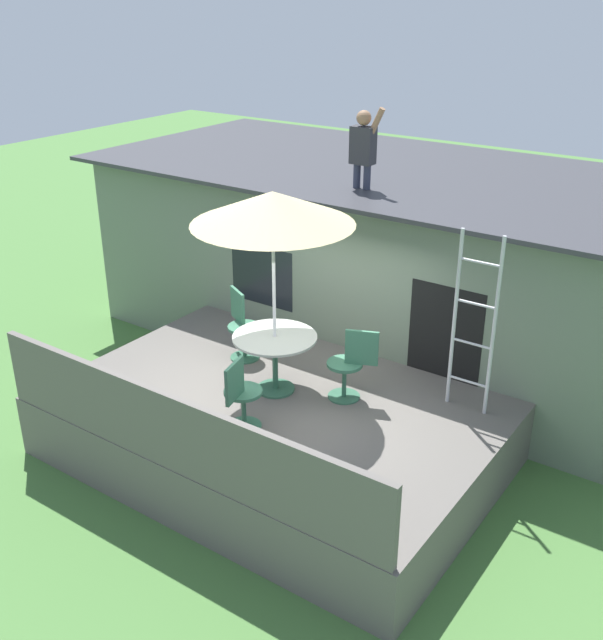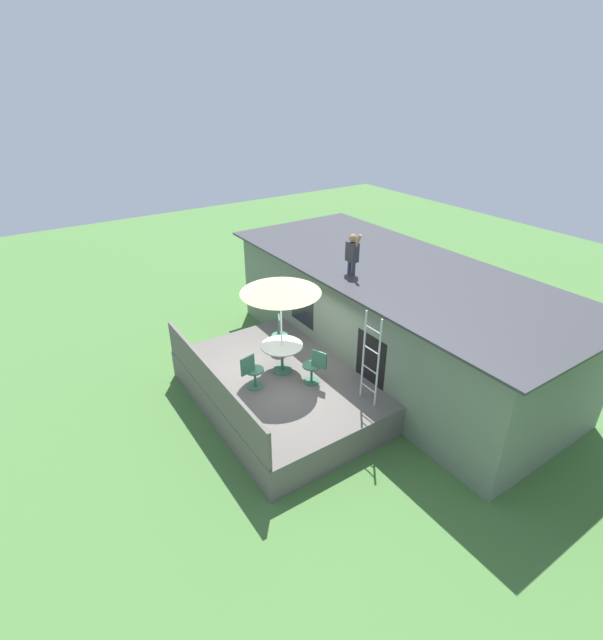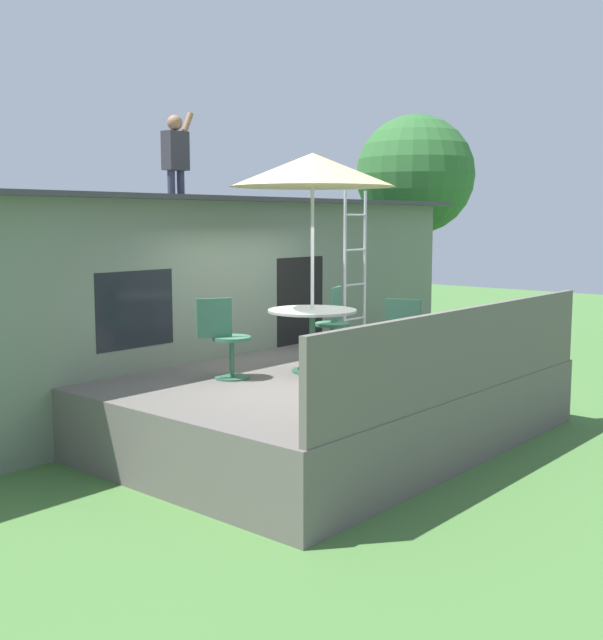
{
  "view_description": "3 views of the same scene",
  "coord_description": "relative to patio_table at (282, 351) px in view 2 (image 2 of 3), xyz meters",
  "views": [
    {
      "loc": [
        4.82,
        -6.46,
        5.48
      ],
      "look_at": [
        -0.01,
        0.44,
        1.66
      ],
      "focal_mm": 42.03,
      "sensor_mm": 36.0,
      "label": 1
    },
    {
      "loc": [
        8.29,
        -4.97,
        7.35
      ],
      "look_at": [
        -0.16,
        0.66,
        2.06
      ],
      "focal_mm": 26.1,
      "sensor_mm": 36.0,
      "label": 2
    },
    {
      "loc": [
        -7.13,
        -5.76,
        2.6
      ],
      "look_at": [
        0.46,
        0.77,
        1.3
      ],
      "focal_mm": 44.11,
      "sensor_mm": 36.0,
      "label": 3
    }
  ],
  "objects": [
    {
      "name": "house",
      "position": [
        0.15,
        3.52,
        0.06
      ],
      "size": [
        10.5,
        4.5,
        2.88
      ],
      "color": "slate",
      "rests_on": "ground"
    },
    {
      "name": "step_ladder",
      "position": [
        2.13,
        0.98,
        0.51
      ],
      "size": [
        0.52,
        0.04,
        2.2
      ],
      "color": "silver",
      "rests_on": "deck"
    },
    {
      "name": "ground_plane",
      "position": [
        0.15,
        -0.08,
        -1.39
      ],
      "size": [
        40.0,
        40.0,
        0.0
      ],
      "primitive_type": "plane",
      "color": "#477538"
    },
    {
      "name": "person_figure",
      "position": [
        -0.13,
        2.21,
        2.11
      ],
      "size": [
        0.47,
        0.2,
        1.11
      ],
      "color": "#33384C",
      "rests_on": "house"
    },
    {
      "name": "deck_railing",
      "position": [
        0.15,
        -1.96,
        -0.14
      ],
      "size": [
        5.21,
        0.08,
        0.9
      ],
      "primitive_type": "cube",
      "color": "#605B56",
      "rests_on": "deck"
    },
    {
      "name": "patio_umbrella",
      "position": [
        0.0,
        -0.0,
        1.76
      ],
      "size": [
        1.9,
        1.9,
        2.54
      ],
      "color": "silver",
      "rests_on": "deck"
    },
    {
      "name": "patio_table",
      "position": [
        0.0,
        0.0,
        0.0
      ],
      "size": [
        1.04,
        1.04,
        0.74
      ],
      "color": "#33664C",
      "rests_on": "deck"
    },
    {
      "name": "patio_chair_near",
      "position": [
        0.23,
        -0.96,
        -0.13
      ],
      "size": [
        0.44,
        0.61,
        0.92
      ],
      "rotation": [
        0.0,
        0.0,
        1.81
      ],
      "color": "#33664C",
      "rests_on": "deck"
    },
    {
      "name": "patio_chair_left",
      "position": [
        -0.93,
        0.49,
        -0.13
      ],
      "size": [
        0.58,
        0.44,
        0.92
      ],
      "rotation": [
        0.0,
        0.0,
        -0.49
      ],
      "color": "#33664C",
      "rests_on": "deck"
    },
    {
      "name": "patio_chair_right",
      "position": [
        0.87,
        0.37,
        -0.13
      ],
      "size": [
        0.6,
        0.44,
        0.92
      ],
      "rotation": [
        0.0,
        0.0,
        -2.74
      ],
      "color": "#33664C",
      "rests_on": "deck"
    },
    {
      "name": "deck",
      "position": [
        0.15,
        -0.08,
        -0.99
      ],
      "size": [
        5.31,
        3.86,
        0.8
      ],
      "primitive_type": "cube",
      "color": "#605B56",
      "rests_on": "ground"
    }
  ]
}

